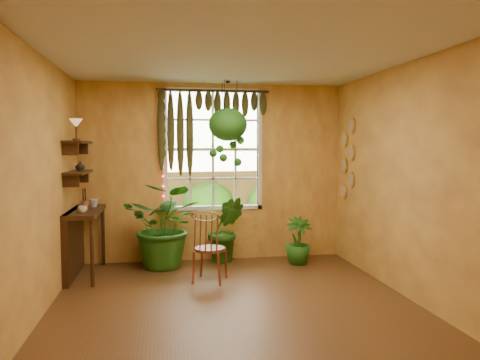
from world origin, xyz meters
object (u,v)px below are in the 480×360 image
object	(u,v)px
potted_plant_left	(166,225)
hanging_basket	(228,130)
counter_ledge	(77,235)
potted_plant_mid	(226,229)
windsor_chair	(209,258)

from	to	relation	value
potted_plant_left	hanging_basket	distance (m)	1.65
potted_plant_left	hanging_basket	bearing A→B (deg)	5.46
hanging_basket	counter_ledge	bearing A→B (deg)	-171.04
hanging_basket	potted_plant_left	bearing A→B (deg)	-174.54
counter_ledge	potted_plant_left	world-z (taller)	potted_plant_left
potted_plant_mid	counter_ledge	bearing A→B (deg)	-168.03
counter_ledge	potted_plant_mid	xyz separation A→B (m)	(2.07, 0.44, -0.06)
potted_plant_left	potted_plant_mid	world-z (taller)	potted_plant_left
counter_ledge	hanging_basket	size ratio (longest dim) A/B	0.95
windsor_chair	potted_plant_mid	distance (m)	1.08
windsor_chair	potted_plant_mid	xyz separation A→B (m)	(0.35, 1.00, 0.18)
counter_ledge	potted_plant_left	xyz separation A→B (m)	(1.18, 0.24, 0.06)
potted_plant_mid	hanging_basket	world-z (taller)	hanging_basket
hanging_basket	windsor_chair	bearing A→B (deg)	-112.48
potted_plant_left	potted_plant_mid	size ratio (longest dim) A/B	1.24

